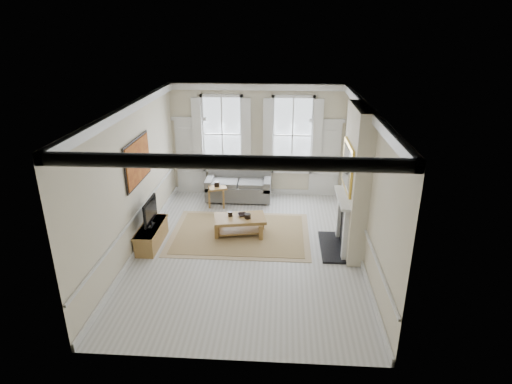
# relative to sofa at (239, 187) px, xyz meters

# --- Properties ---
(floor) EXTENTS (7.20, 7.20, 0.00)m
(floor) POSITION_rel_sofa_xyz_m (0.53, -3.11, -0.37)
(floor) COLOR #B7B5AD
(floor) RESTS_ON ground
(ceiling) EXTENTS (7.20, 7.20, 0.00)m
(ceiling) POSITION_rel_sofa_xyz_m (0.53, -3.11, 3.03)
(ceiling) COLOR white
(ceiling) RESTS_ON back_wall
(back_wall) EXTENTS (5.20, 0.00, 5.20)m
(back_wall) POSITION_rel_sofa_xyz_m (0.53, 0.49, 1.33)
(back_wall) COLOR beige
(back_wall) RESTS_ON floor
(left_wall) EXTENTS (0.00, 7.20, 7.20)m
(left_wall) POSITION_rel_sofa_xyz_m (-2.07, -3.11, 1.33)
(left_wall) COLOR beige
(left_wall) RESTS_ON floor
(right_wall) EXTENTS (0.00, 7.20, 7.20)m
(right_wall) POSITION_rel_sofa_xyz_m (3.13, -3.11, 1.33)
(right_wall) COLOR beige
(right_wall) RESTS_ON floor
(window_left) EXTENTS (1.26, 0.20, 2.20)m
(window_left) POSITION_rel_sofa_xyz_m (-0.52, 0.44, 1.53)
(window_left) COLOR #B2BCC6
(window_left) RESTS_ON back_wall
(window_right) EXTENTS (1.26, 0.20, 2.20)m
(window_right) POSITION_rel_sofa_xyz_m (1.58, 0.44, 1.53)
(window_right) COLOR #B2BCC6
(window_right) RESTS_ON back_wall
(door_left) EXTENTS (0.90, 0.08, 2.30)m
(door_left) POSITION_rel_sofa_xyz_m (-1.52, 0.45, 0.78)
(door_left) COLOR silver
(door_left) RESTS_ON floor
(door_right) EXTENTS (0.90, 0.08, 2.30)m
(door_right) POSITION_rel_sofa_xyz_m (2.58, 0.45, 0.78)
(door_right) COLOR silver
(door_right) RESTS_ON floor
(painting) EXTENTS (0.05, 1.66, 1.06)m
(painting) POSITION_rel_sofa_xyz_m (-2.03, -2.81, 1.68)
(painting) COLOR #C77022
(painting) RESTS_ON left_wall
(chimney_breast) EXTENTS (0.35, 1.70, 3.38)m
(chimney_breast) POSITION_rel_sofa_xyz_m (2.95, -2.91, 1.33)
(chimney_breast) COLOR beige
(chimney_breast) RESTS_ON floor
(hearth) EXTENTS (0.55, 1.50, 0.05)m
(hearth) POSITION_rel_sofa_xyz_m (2.53, -2.91, -0.34)
(hearth) COLOR black
(hearth) RESTS_ON floor
(fireplace) EXTENTS (0.21, 1.45, 1.33)m
(fireplace) POSITION_rel_sofa_xyz_m (2.73, -2.91, 0.37)
(fireplace) COLOR silver
(fireplace) RESTS_ON floor
(mirror) EXTENTS (0.06, 1.26, 1.06)m
(mirror) POSITION_rel_sofa_xyz_m (2.74, -2.91, 1.68)
(mirror) COLOR gold
(mirror) RESTS_ON chimney_breast
(sofa) EXTENTS (1.93, 0.94, 0.88)m
(sofa) POSITION_rel_sofa_xyz_m (0.00, 0.00, 0.00)
(sofa) COLOR #5C5C5A
(sofa) RESTS_ON floor
(side_table) EXTENTS (0.64, 0.64, 0.61)m
(side_table) POSITION_rel_sofa_xyz_m (-0.57, -0.57, 0.13)
(side_table) COLOR brown
(side_table) RESTS_ON floor
(rug) EXTENTS (3.50, 2.60, 0.02)m
(rug) POSITION_rel_sofa_xyz_m (0.27, -2.34, -0.35)
(rug) COLOR #A78156
(rug) RESTS_ON floor
(coffee_table) EXTENTS (1.38, 0.96, 0.47)m
(coffee_table) POSITION_rel_sofa_xyz_m (0.27, -2.34, 0.03)
(coffee_table) COLOR brown
(coffee_table) RESTS_ON rug
(ceramic_pot_a) EXTENTS (0.12, 0.12, 0.12)m
(ceramic_pot_a) POSITION_rel_sofa_xyz_m (0.02, -2.29, 0.17)
(ceramic_pot_a) COLOR black
(ceramic_pot_a) RESTS_ON coffee_table
(ceramic_pot_b) EXTENTS (0.16, 0.16, 0.11)m
(ceramic_pot_b) POSITION_rel_sofa_xyz_m (0.47, -2.39, 0.16)
(ceramic_pot_b) COLOR black
(ceramic_pot_b) RESTS_ON coffee_table
(bowl) EXTENTS (0.28, 0.28, 0.06)m
(bowl) POSITION_rel_sofa_xyz_m (0.32, -2.24, 0.14)
(bowl) COLOR black
(bowl) RESTS_ON coffee_table
(tv_stand) EXTENTS (0.44, 1.38, 0.49)m
(tv_stand) POSITION_rel_sofa_xyz_m (-1.81, -3.02, -0.12)
(tv_stand) COLOR brown
(tv_stand) RESTS_ON floor
(tv) EXTENTS (0.08, 0.90, 0.68)m
(tv) POSITION_rel_sofa_xyz_m (-1.79, -3.02, 0.52)
(tv) COLOR black
(tv) RESTS_ON tv_stand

